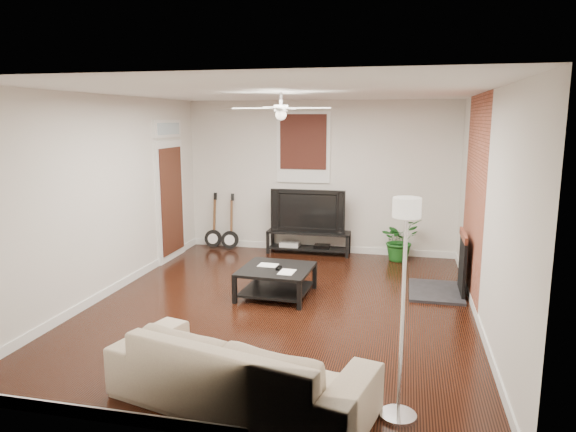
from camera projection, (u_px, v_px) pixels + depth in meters
The scene contains 14 objects.
room at pixel (281, 203), 6.75m from camera, with size 5.01×6.01×2.81m.
brick_accent at pixel (474, 198), 7.17m from camera, with size 0.02×2.20×2.80m, color brown.
fireplace at pixel (448, 262), 7.40m from camera, with size 0.80×1.10×0.92m, color black.
window_back at pixel (303, 147), 9.56m from camera, with size 1.00×0.06×1.30m, color black.
door_left at pixel (170, 189), 9.14m from camera, with size 0.08×1.00×2.50m, color white.
tv_stand at pixel (309, 242), 9.67m from camera, with size 1.52×0.41×0.43m, color black.
tv at pixel (309, 210), 9.58m from camera, with size 1.36×0.18×0.79m, color black.
coffee_table at pixel (276, 282), 7.36m from camera, with size 0.97×0.97×0.41m, color black.
sofa at pixel (240, 369), 4.52m from camera, with size 2.30×0.90×0.67m, color #C9B196.
floor_lamp at pixel (402, 311), 4.21m from camera, with size 0.31×0.31×1.88m, color silver, non-canonical shape.
potted_plant at pixel (399, 240), 9.18m from camera, with size 0.67×0.58×0.75m, color #19571A.
guitar_left at pixel (213, 221), 9.99m from camera, with size 0.33×0.24×1.08m, color black, non-canonical shape.
guitar_right at pixel (230, 222), 9.88m from camera, with size 0.33×0.24×1.08m, color black, non-canonical shape.
ceiling_fan at pixel (281, 108), 6.53m from camera, with size 1.24×1.24×0.32m, color white, non-canonical shape.
Camera 1 is at (1.57, -6.48, 2.47)m, focal length 32.54 mm.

